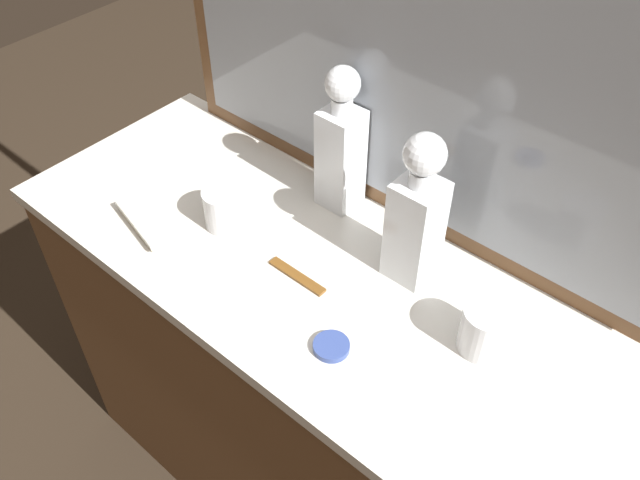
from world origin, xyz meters
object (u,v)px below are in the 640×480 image
(silver_brush_right, at_px, (146,222))
(tortoiseshell_comb, at_px, (297,276))
(crystal_decanter_left, at_px, (341,152))
(crystal_tumbler_center, at_px, (225,209))
(crystal_tumbler_rear, at_px, (485,331))
(porcelain_dish, at_px, (331,346))
(crystal_decanter_front, at_px, (416,222))

(silver_brush_right, xyz_separation_m, tortoiseshell_comb, (0.32, 0.09, -0.01))
(crystal_decanter_left, height_order, crystal_tumbler_center, crystal_decanter_left)
(crystal_decanter_left, distance_m, crystal_tumbler_center, 0.26)
(crystal_decanter_left, height_order, tortoiseshell_comb, crystal_decanter_left)
(crystal_tumbler_rear, bearing_deg, crystal_tumbler_center, -172.88)
(crystal_decanter_left, bearing_deg, silver_brush_right, -127.80)
(crystal_tumbler_rear, xyz_separation_m, silver_brush_right, (-0.67, -0.18, -0.03))
(porcelain_dish, bearing_deg, crystal_tumbler_rear, 42.24)
(crystal_decanter_left, relative_size, tortoiseshell_comb, 2.44)
(porcelain_dish, bearing_deg, silver_brush_right, -178.73)
(crystal_tumbler_rear, height_order, tortoiseshell_comb, crystal_tumbler_rear)
(crystal_decanter_left, bearing_deg, tortoiseshell_comb, -70.19)
(crystal_decanter_front, distance_m, silver_brush_right, 0.55)
(crystal_tumbler_rear, distance_m, crystal_tumbler_center, 0.56)
(crystal_tumbler_center, bearing_deg, porcelain_dish, -15.73)
(crystal_tumbler_rear, height_order, silver_brush_right, crystal_tumbler_rear)
(crystal_decanter_front, xyz_separation_m, silver_brush_right, (-0.47, -0.25, -0.11))
(crystal_decanter_front, distance_m, crystal_tumbler_rear, 0.22)
(silver_brush_right, relative_size, porcelain_dish, 2.77)
(silver_brush_right, relative_size, tortoiseshell_comb, 1.36)
(crystal_decanter_front, bearing_deg, silver_brush_right, -152.66)
(crystal_decanter_front, bearing_deg, tortoiseshell_comb, -134.85)
(crystal_tumbler_rear, bearing_deg, silver_brush_right, -164.77)
(crystal_tumbler_center, distance_m, silver_brush_right, 0.16)
(crystal_decanter_front, distance_m, crystal_tumbler_center, 0.39)
(crystal_decanter_front, bearing_deg, crystal_decanter_left, 162.95)
(silver_brush_right, bearing_deg, crystal_tumbler_center, 44.22)
(tortoiseshell_comb, bearing_deg, crystal_decanter_left, 109.81)
(crystal_tumbler_center, bearing_deg, crystal_tumbler_rear, 7.12)
(crystal_tumbler_center, relative_size, silver_brush_right, 0.50)
(crystal_tumbler_center, xyz_separation_m, porcelain_dish, (0.36, -0.10, -0.03))
(crystal_decanter_front, relative_size, crystal_decanter_left, 0.99)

